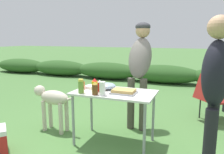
{
  "coord_description": "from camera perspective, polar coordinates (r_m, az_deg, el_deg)",
  "views": [
    {
      "loc": [
        1.03,
        -2.68,
        1.46
      ],
      "look_at": [
        -0.13,
        0.26,
        0.89
      ],
      "focal_mm": 35.0,
      "sensor_mm": 36.0,
      "label": 1
    }
  ],
  "objects": [
    {
      "name": "folding_table",
      "position": [
        2.98,
        0.58,
        -5.28
      ],
      "size": [
        1.1,
        0.64,
        0.74
      ],
      "color": "silver",
      "rests_on": "ground"
    },
    {
      "name": "hot_sauce_bottle",
      "position": [
        3.12,
        -7.73,
        -1.99
      ],
      "size": [
        0.06,
        0.06,
        0.14
      ],
      "color": "#CC4214",
      "rests_on": "folding_table"
    },
    {
      "name": "beer_bottle",
      "position": [
        2.79,
        -4.47,
        -3.02
      ],
      "size": [
        0.08,
        0.08,
        0.17
      ],
      "color": "brown",
      "rests_on": "folding_table"
    },
    {
      "name": "standing_person_with_beanie",
      "position": [
        3.51,
        7.3,
        3.87
      ],
      "size": [
        0.38,
        0.5,
        1.71
      ],
      "rotation": [
        0.0,
        0.0,
        -0.02
      ],
      "color": "#4C473D",
      "rests_on": "ground"
    },
    {
      "name": "dog",
      "position": [
        3.57,
        -15.32,
        -5.81
      ],
      "size": [
        0.81,
        0.26,
        0.71
      ],
      "rotation": [
        0.0,
        0.0,
        1.5
      ],
      "color": "beige",
      "rests_on": "ground"
    },
    {
      "name": "camp_chair_green_behind_table",
      "position": [
        4.21,
        24.94,
        -4.4
      ],
      "size": [
        0.75,
        0.73,
        0.83
      ],
      "rotation": [
        0.0,
        0.0,
        -0.87
      ],
      "color": "maroon",
      "rests_on": "ground"
    },
    {
      "name": "food_tray",
      "position": [
        2.87,
        3.1,
        -3.8
      ],
      "size": [
        0.33,
        0.24,
        0.06
      ],
      "color": "#9E9EA3",
      "rests_on": "folding_table"
    },
    {
      "name": "paper_cup_stack",
      "position": [
        2.76,
        -2.53,
        -3.04
      ],
      "size": [
        0.08,
        0.08,
        0.18
      ],
      "primitive_type": "cylinder",
      "color": "white",
      "rests_on": "folding_table"
    },
    {
      "name": "relish_jar",
      "position": [
        2.89,
        -8.1,
        -2.43
      ],
      "size": [
        0.08,
        0.08,
        0.19
      ],
      "color": "olive",
      "rests_on": "folding_table"
    },
    {
      "name": "mustard_bottle",
      "position": [
        2.92,
        -4.56,
        -2.24
      ],
      "size": [
        0.08,
        0.08,
        0.19
      ],
      "color": "yellow",
      "rests_on": "folding_table"
    },
    {
      "name": "shrub_hedge",
      "position": [
        7.34,
        13.29,
        0.79
      ],
      "size": [
        14.4,
        0.9,
        0.59
      ],
      "color": "#2D5623",
      "rests_on": "ground"
    },
    {
      "name": "plate_stack",
      "position": [
        3.18,
        -5.15,
        -2.56
      ],
      "size": [
        0.2,
        0.2,
        0.04
      ],
      "primitive_type": "cylinder",
      "color": "white",
      "rests_on": "folding_table"
    },
    {
      "name": "mixing_bowl",
      "position": [
        3.09,
        -1.29,
        -2.37
      ],
      "size": [
        0.24,
        0.24,
        0.09
      ],
      "primitive_type": "ellipsoid",
      "color": "#99B2CC",
      "rests_on": "folding_table"
    },
    {
      "name": "standing_person_in_red_jacket",
      "position": [
        2.32,
        25.27,
        -2.02
      ],
      "size": [
        0.3,
        0.39,
        1.67
      ],
      "rotation": [
        0.0,
        0.0,
        -1.7
      ],
      "color": "black",
      "rests_on": "ground"
    },
    {
      "name": "ketchup_bottle",
      "position": [
        2.96,
        -3.21,
        -2.32
      ],
      "size": [
        0.07,
        0.07,
        0.16
      ],
      "color": "red",
      "rests_on": "folding_table"
    },
    {
      "name": "ground_plane",
      "position": [
        3.22,
        0.56,
        -16.73
      ],
      "size": [
        60.0,
        60.0,
        0.0
      ],
      "primitive_type": "plane",
      "color": "#4C7A3D"
    }
  ]
}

